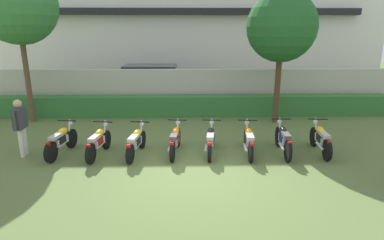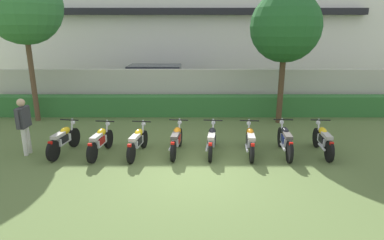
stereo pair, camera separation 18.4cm
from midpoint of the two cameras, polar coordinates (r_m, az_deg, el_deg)
name	(u,v)px [view 1 (the left image)]	position (r m, az deg, el deg)	size (l,w,h in m)	color
ground	(193,171)	(8.65, -0.36, -9.19)	(60.00, 60.00, 0.00)	#566B38
building	(187,19)	(22.13, -1.09, 17.67)	(23.23, 6.50, 8.77)	white
compound_wall	(189,91)	(14.64, -0.83, 5.26)	(22.07, 0.30, 1.96)	#BCB7A8
hedge_row	(190,106)	(14.06, -0.80, 2.58)	(17.66, 0.70, 0.88)	#337033
parked_car	(154,83)	(17.06, -7.18, 6.50)	(4.53, 2.13, 1.89)	navy
tree_near_inspector	(17,5)	(14.38, -29.11, 17.49)	(2.97, 2.97, 6.05)	brown
tree_far_side	(282,27)	(13.09, 15.33, 15.71)	(2.69, 2.69, 5.12)	#4C3823
motorcycle_in_row_0	(61,140)	(10.41, -22.82, -3.40)	(0.60, 1.81, 0.97)	black
motorcycle_in_row_1	(98,142)	(9.95, -16.89, -3.73)	(0.60, 1.81, 0.95)	black
motorcycle_in_row_2	(136,142)	(9.71, -10.49, -3.82)	(0.60, 1.81, 0.94)	black
motorcycle_in_row_3	(175,140)	(9.71, -3.55, -3.53)	(0.60, 1.85, 0.95)	black
motorcycle_in_row_4	(211,140)	(9.72, 2.79, -3.54)	(0.60, 1.85, 0.94)	black
motorcycle_in_row_5	(249,140)	(9.82, 9.54, -3.55)	(0.60, 1.87, 0.94)	black
motorcycle_in_row_6	(283,139)	(10.06, 15.50, -3.31)	(0.60, 1.94, 0.98)	black
motorcycle_in_row_7	(321,139)	(10.47, 21.54, -3.15)	(0.60, 1.85, 0.97)	black
inspector_person	(20,123)	(10.67, -28.78, -0.44)	(0.23, 0.69, 1.73)	silver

